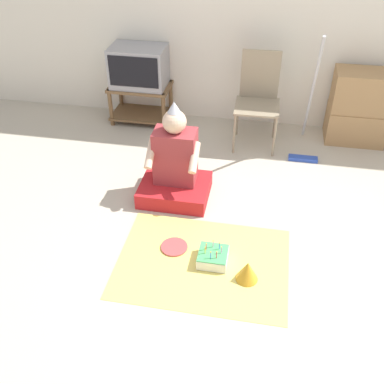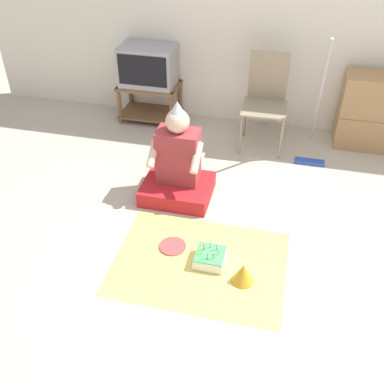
{
  "view_description": "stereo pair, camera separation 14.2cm",
  "coord_description": "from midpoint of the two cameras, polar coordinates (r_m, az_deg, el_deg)",
  "views": [
    {
      "loc": [
        0.07,
        -2.37,
        2.38
      ],
      "look_at": [
        -0.42,
        0.3,
        0.35
      ],
      "focal_mm": 42.0,
      "sensor_mm": 36.0,
      "label": 1
    },
    {
      "loc": [
        0.21,
        -2.34,
        2.38
      ],
      "look_at": [
        -0.42,
        0.3,
        0.35
      ],
      "focal_mm": 42.0,
      "sensor_mm": 36.0,
      "label": 2
    }
  ],
  "objects": [
    {
      "name": "wall_back",
      "position": [
        4.72,
        9.24,
        22.84
      ],
      "size": [
        6.4,
        0.06,
        2.55
      ],
      "color": "silver",
      "rests_on": "ground_plane"
    },
    {
      "name": "birthday_cake",
      "position": [
        3.29,
        1.42,
        -8.26
      ],
      "size": [
        0.21,
        0.21,
        0.15
      ],
      "color": "white",
      "rests_on": "party_cloth"
    },
    {
      "name": "tv_stand",
      "position": [
        5.06,
        -7.31,
        11.54
      ],
      "size": [
        0.65,
        0.41,
        0.41
      ],
      "color": "brown",
      "rests_on": "ground_plane"
    },
    {
      "name": "party_hat_blue",
      "position": [
        3.17,
        5.74,
        -9.96
      ],
      "size": [
        0.16,
        0.16,
        0.15
      ],
      "color": "gold",
      "rests_on": "party_cloth"
    },
    {
      "name": "paper_plate",
      "position": [
        3.43,
        -3.47,
        -6.98
      ],
      "size": [
        0.2,
        0.2,
        0.01
      ],
      "color": "#D84C4C",
      "rests_on": "party_cloth"
    },
    {
      "name": "person_seated",
      "position": [
        3.79,
        -3.25,
        2.95
      ],
      "size": [
        0.58,
        0.49,
        0.87
      ],
      "color": "red",
      "rests_on": "ground_plane"
    },
    {
      "name": "party_cloth",
      "position": [
        3.32,
        0.12,
        -8.95
      ],
      "size": [
        1.24,
        0.93,
        0.01
      ],
      "color": "#EAD666",
      "rests_on": "ground_plane"
    },
    {
      "name": "cardboard_box_stack",
      "position": [
        4.86,
        19.65,
        10.06
      ],
      "size": [
        0.58,
        0.38,
        0.74
      ],
      "color": "#A87F51",
      "rests_on": "ground_plane"
    },
    {
      "name": "folding_chair",
      "position": [
        4.53,
        7.51,
        12.19
      ],
      "size": [
        0.44,
        0.43,
        0.92
      ],
      "color": "gray",
      "rests_on": "ground_plane"
    },
    {
      "name": "dust_mop",
      "position": [
        4.46,
        13.63,
        8.73
      ],
      "size": [
        0.28,
        0.52,
        1.21
      ],
      "color": "#2D4CB2",
      "rests_on": "ground_plane"
    },
    {
      "name": "ground_plane",
      "position": [
        3.35,
        5.05,
        -8.69
      ],
      "size": [
        16.0,
        16.0,
        0.0
      ],
      "primitive_type": "plane",
      "color": "#BCB29E"
    },
    {
      "name": "tv",
      "position": [
        4.91,
        -7.65,
        15.51
      ],
      "size": [
        0.57,
        0.4,
        0.41
      ],
      "color": "#99999E",
      "rests_on": "tv_stand"
    }
  ]
}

